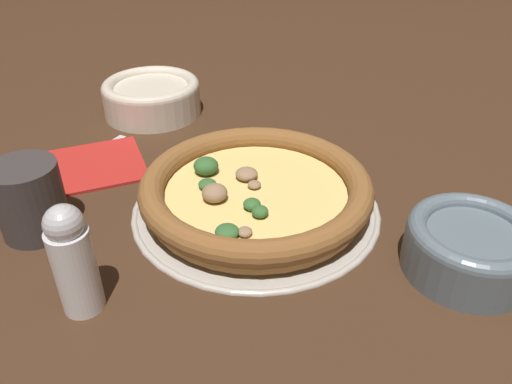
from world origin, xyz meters
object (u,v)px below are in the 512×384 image
object	(u,v)px
napkin	(95,164)
fork	(73,167)
bowl_near	(470,246)
pepper_shaker	(73,260)
pizza	(255,189)
bowl_far	(152,96)
pizza_tray	(256,205)
drinking_cup	(30,199)

from	to	relation	value
napkin	fork	world-z (taller)	napkin
bowl_near	pepper_shaker	bearing A→B (deg)	-106.65
pizza	napkin	xyz separation A→B (m)	(-0.18, -0.16, -0.02)
pizza	bowl_near	bearing A→B (deg)	38.88
bowl_far	fork	distance (m)	0.20
bowl_far	fork	bearing A→B (deg)	-48.46
pizza	pepper_shaker	size ratio (longest dim) A/B	2.42
bowl_near	pepper_shaker	xyz separation A→B (m)	(-0.11, -0.37, 0.03)
napkin	pizza	bearing A→B (deg)	41.56
napkin	pizza_tray	bearing A→B (deg)	41.67
pepper_shaker	pizza	bearing A→B (deg)	110.33
drinking_cup	bowl_far	bearing A→B (deg)	142.03
pizza_tray	pizza	size ratio (longest dim) A/B	1.08
fork	bowl_near	bearing A→B (deg)	93.67
pizza_tray	pepper_shaker	distance (m)	0.24
pizza_tray	fork	distance (m)	0.27
bowl_far	pepper_shaker	size ratio (longest dim) A/B	1.38
drinking_cup	fork	xyz separation A→B (m)	(-0.13, 0.05, -0.04)
drinking_cup	pepper_shaker	xyz separation A→B (m)	(0.14, 0.03, 0.01)
bowl_near	bowl_far	xyz separation A→B (m)	(-0.51, -0.19, 0.00)
bowl_near	pizza_tray	bearing A→B (deg)	-141.24
pizza_tray	fork	xyz separation A→B (m)	(-0.19, -0.19, -0.00)
bowl_far	fork	size ratio (longest dim) A/B	1.00
bowl_near	fork	world-z (taller)	bowl_near
pizza	drinking_cup	bearing A→B (deg)	-104.45
pizza_tray	napkin	xyz separation A→B (m)	(-0.18, -0.16, 0.00)
pizza_tray	fork	world-z (taller)	pizza_tray
bowl_near	drinking_cup	distance (m)	0.47
pizza	pepper_shaker	bearing A→B (deg)	-69.67
bowl_far	napkin	world-z (taller)	bowl_far
pizza_tray	napkin	world-z (taller)	same
pizza	drinking_cup	xyz separation A→B (m)	(-0.06, -0.25, 0.02)
bowl_far	pepper_shaker	bearing A→B (deg)	-23.18
bowl_near	napkin	xyz separation A→B (m)	(-0.37, -0.32, -0.03)
pizza	bowl_near	xyz separation A→B (m)	(0.19, 0.15, 0.00)
bowl_near	napkin	bearing A→B (deg)	-139.78
pizza_tray	pizza	distance (m)	0.02
bowl_near	drinking_cup	world-z (taller)	drinking_cup
fork	pepper_shaker	xyz separation A→B (m)	(0.27, -0.02, 0.06)
bowl_far	napkin	bearing A→B (deg)	-40.63
pizza	drinking_cup	world-z (taller)	drinking_cup
napkin	pepper_shaker	bearing A→B (deg)	-11.23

